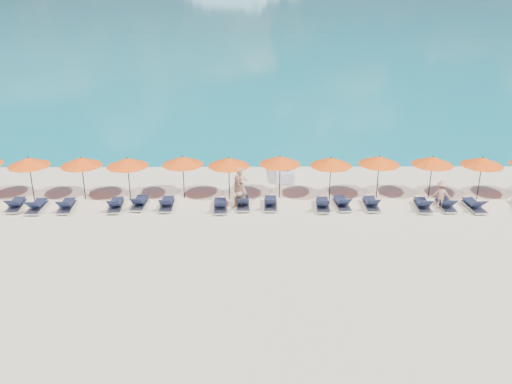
{
  "coord_description": "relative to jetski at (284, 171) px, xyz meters",
  "views": [
    {
      "loc": [
        -0.13,
        -21.63,
        11.03
      ],
      "look_at": [
        0.0,
        3.0,
        1.2
      ],
      "focal_mm": 40.0,
      "sensor_mm": 36.0,
      "label": 1
    }
  ],
  "objects": [
    {
      "name": "lounger_15",
      "position": [
        6.52,
        -4.54,
        -0.13
      ],
      "size": [
        0.7,
        1.73,
        0.66
      ],
      "rotation": [
        0.0,
        0.0,
        -0.05
      ],
      "color": "silver",
      "rests_on": "ground"
    },
    {
      "name": "umbrella_4",
      "position": [
        -7.89,
        -3.3,
        1.65
      ],
      "size": [
        2.1,
        2.1,
        2.28
      ],
      "color": "black",
      "rests_on": "ground"
    },
    {
      "name": "beachgoer_c",
      "position": [
        7.41,
        -4.39,
        0.34
      ],
      "size": [
        1.01,
        0.76,
        1.42
      ],
      "primitive_type": "imported",
      "rotation": [
        0.0,
        0.0,
        2.73
      ],
      "color": "tan",
      "rests_on": "ground"
    },
    {
      "name": "lounger_10",
      "position": [
        -2.21,
        -4.25,
        -0.13
      ],
      "size": [
        0.69,
        1.73,
        0.66
      ],
      "rotation": [
        0.0,
        0.0,
        0.04
      ],
      "color": "silver",
      "rests_on": "ground"
    },
    {
      "name": "lounger_5",
      "position": [
        -10.73,
        -4.54,
        -0.13
      ],
      "size": [
        0.71,
        1.73,
        0.66
      ],
      "rotation": [
        0.0,
        0.0,
        0.05
      ],
      "color": "silver",
      "rests_on": "ground"
    },
    {
      "name": "lounger_13",
      "position": [
        2.63,
        -4.3,
        -0.13
      ],
      "size": [
        0.77,
        1.75,
        0.66
      ],
      "rotation": [
        0.0,
        0.0,
        0.09
      ],
      "color": "silver",
      "rests_on": "ground"
    },
    {
      "name": "lounger_8",
      "position": [
        -5.91,
        -4.35,
        -0.13
      ],
      "size": [
        0.65,
        1.71,
        0.66
      ],
      "rotation": [
        0.0,
        0.0,
        0.02
      ],
      "color": "silver",
      "rests_on": "ground"
    },
    {
      "name": "lounger_7",
      "position": [
        -7.27,
        -4.2,
        -0.13
      ],
      "size": [
        0.69,
        1.72,
        0.66
      ],
      "rotation": [
        0.0,
        0.0,
        -0.04
      ],
      "color": "silver",
      "rests_on": "ground"
    },
    {
      "name": "lounger_3",
      "position": [
        -13.23,
        -4.4,
        -0.13
      ],
      "size": [
        0.77,
        1.75,
        0.66
      ],
      "rotation": [
        0.0,
        0.0,
        0.09
      ],
      "color": "silver",
      "rests_on": "ground"
    },
    {
      "name": "umbrella_8",
      "position": [
        2.14,
        -3.27,
        1.65
      ],
      "size": [
        2.1,
        2.1,
        2.28
      ],
      "color": "black",
      "rests_on": "ground"
    },
    {
      "name": "umbrella_11",
      "position": [
        9.62,
        -3.28,
        1.65
      ],
      "size": [
        2.1,
        2.1,
        2.28
      ],
      "color": "black",
      "rests_on": "ground"
    },
    {
      "name": "lounger_17",
      "position": [
        8.99,
        -4.59,
        -0.13
      ],
      "size": [
        0.79,
        1.76,
        0.66
      ],
      "rotation": [
        0.0,
        0.0,
        0.1
      ],
      "color": "silver",
      "rests_on": "ground"
    },
    {
      "name": "umbrella_2",
      "position": [
        -12.78,
        -3.21,
        1.65
      ],
      "size": [
        2.1,
        2.1,
        2.28
      ],
      "color": "black",
      "rests_on": "ground"
    },
    {
      "name": "lounger_14",
      "position": [
        4.04,
        -4.36,
        -0.13
      ],
      "size": [
        0.62,
        1.7,
        0.66
      ],
      "rotation": [
        0.0,
        0.0,
        0.0
      ],
      "color": "silver",
      "rests_on": "ground"
    },
    {
      "name": "umbrella_6",
      "position": [
        -2.91,
        -3.28,
        1.65
      ],
      "size": [
        2.1,
        2.1,
        2.28
      ],
      "color": "black",
      "rests_on": "ground"
    },
    {
      "name": "lounger_4",
      "position": [
        -12.15,
        -4.59,
        -0.13
      ],
      "size": [
        0.65,
        1.71,
        0.66
      ],
      "rotation": [
        0.0,
        0.0,
        -0.02
      ],
      "color": "silver",
      "rests_on": "ground"
    },
    {
      "name": "beachgoer_b",
      "position": [
        -2.39,
        -4.47,
        0.48
      ],
      "size": [
        0.94,
        0.73,
        1.7
      ],
      "primitive_type": "imported",
      "rotation": [
        0.0,
        0.0,
        -0.35
      ],
      "color": "tan",
      "rests_on": "ground"
    },
    {
      "name": "umbrella_3",
      "position": [
        -10.19,
        -3.2,
        1.65
      ],
      "size": [
        2.1,
        2.1,
        2.28
      ],
      "color": "black",
      "rests_on": "ground"
    },
    {
      "name": "lounger_12",
      "position": [
        1.67,
        -4.47,
        -0.13
      ],
      "size": [
        0.72,
        1.74,
        0.66
      ],
      "rotation": [
        0.0,
        0.0,
        -0.06
      ],
      "color": "silver",
      "rests_on": "ground"
    },
    {
      "name": "jetski",
      "position": [
        0.0,
        0.0,
        0.0
      ],
      "size": [
        0.98,
        2.53,
        0.9
      ],
      "rotation": [
        0.0,
        0.0,
        0.01
      ],
      "color": "silver",
      "rests_on": "ground"
    },
    {
      "name": "umbrella_9",
      "position": [
        4.57,
        -3.07,
        1.65
      ],
      "size": [
        2.1,
        2.1,
        2.28
      ],
      "color": "black",
      "rests_on": "ground"
    },
    {
      "name": "lounger_11",
      "position": [
        -0.86,
        -4.29,
        -0.13
      ],
      "size": [
        0.66,
        1.71,
        0.66
      ],
      "rotation": [
        0.0,
        0.0,
        -0.02
      ],
      "color": "silver",
      "rests_on": "ground"
    },
    {
      "name": "lounger_9",
      "position": [
        -3.3,
        -4.57,
        -0.13
      ],
      "size": [
        0.7,
        1.73,
        0.66
      ],
      "rotation": [
        0.0,
        0.0,
        0.05
      ],
      "color": "silver",
      "rests_on": "ground"
    },
    {
      "name": "ground",
      "position": [
        -1.57,
        -8.25,
        -0.37
      ],
      "size": [
        1400.0,
        1400.0,
        0.0
      ],
      "primitive_type": "plane",
      "color": "beige"
    },
    {
      "name": "lounger_16",
      "position": [
        7.66,
        -4.48,
        -0.13
      ],
      "size": [
        0.66,
        1.71,
        0.66
      ],
      "rotation": [
        0.0,
        0.0,
        0.02
      ],
      "color": "silver",
      "rests_on": "ground"
    },
    {
      "name": "umbrella_5",
      "position": [
        -5.2,
        -3.08,
        1.65
      ],
      "size": [
        2.1,
        2.1,
        2.28
      ],
      "color": "black",
      "rests_on": "ground"
    },
    {
      "name": "headland_small",
      "position": [
        -151.57,
        551.75,
        -35.37
      ],
      "size": [
        162.0,
        126.0,
        85.5
      ],
      "color": "black",
      "rests_on": "ground"
    },
    {
      "name": "beachgoer_a",
      "position": [
        -2.34,
        -4.03,
        0.61
      ],
      "size": [
        0.72,
        0.47,
        1.96
      ],
      "primitive_type": "imported",
      "rotation": [
        0.0,
        0.0,
        -0.01
      ],
      "color": "tan",
      "rests_on": "ground"
    },
    {
      "name": "umbrella_7",
      "position": [
        -0.37,
        -3.04,
        1.65
      ],
      "size": [
        2.1,
        2.1,
        2.28
      ],
      "color": "black",
      "rests_on": "ground"
    },
    {
      "name": "umbrella_10",
      "position": [
        7.2,
        -3.15,
        1.65
      ],
      "size": [
        2.1,
        2.1,
        2.28
      ],
      "color": "black",
      "rests_on": "ground"
    },
    {
      "name": "lounger_6",
      "position": [
        -8.37,
        -4.46,
        -0.13
      ],
      "size": [
        0.73,
        1.74,
        0.66
      ],
      "rotation": [
        0.0,
        0.0,
        0.06
      ],
      "color": "silver",
      "rests_on": "ground"
    }
  ]
}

